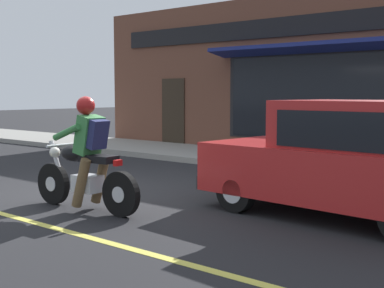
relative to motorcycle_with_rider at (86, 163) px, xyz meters
The scene contains 6 objects.
ground_plane 1.48m from the motorcycle_with_rider, 47.41° to the left, with size 80.00×80.00×0.00m, color black.
sidewalk_curb 7.29m from the motorcycle_with_rider, 33.10° to the left, with size 2.60×22.00×0.14m, color gray.
storefront_building 7.93m from the motorcycle_with_rider, 12.37° to the left, with size 1.25×11.94×4.20m.
motorcycle_with_rider is the anchor object (origin of this frame).
car_hatchback 3.56m from the motorcycle_with_rider, 57.51° to the right, with size 1.89×3.88×1.57m.
traffic_cone 5.28m from the motorcycle_with_rider, ahead, with size 0.36×0.36×0.60m.
Camera 1 is at (-5.65, -6.95, 1.67)m, focal length 50.00 mm.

